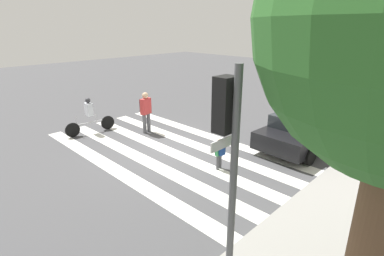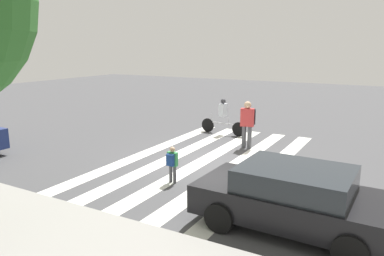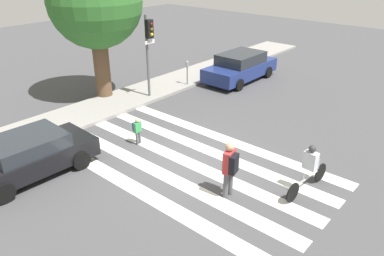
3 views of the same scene
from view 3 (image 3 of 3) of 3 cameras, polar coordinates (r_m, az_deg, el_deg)
name	(u,v)px [view 3 (image 3 of 3)]	position (r m, az deg, el deg)	size (l,w,h in m)	color
ground_plane	(188,162)	(13.11, -0.61, -5.24)	(60.00, 60.00, 0.00)	#444447
sidewalk_curb	(83,114)	(17.42, -16.23, 2.07)	(36.00, 2.50, 0.14)	gray
crosswalk_stripes	(188,162)	(13.11, -0.61, -5.23)	(5.07, 10.00, 0.01)	silver
traffic_light	(149,42)	(17.96, -6.62, 12.94)	(0.60, 0.50, 4.06)	#515456
parking_meter	(187,68)	(20.06, -0.74, 9.20)	(0.15, 0.15, 1.43)	#515456
street_tree	(95,2)	(18.28, -14.56, 18.03)	(4.29, 4.29, 6.77)	brown
pedestrian_adult_blue_shirt	(230,166)	(10.92, 5.80, -5.77)	(0.54, 0.49, 1.81)	#4C4C51
pedestrian_adult_yellow_jacket	(137,129)	(14.20, -8.35, -0.14)	(0.30, 0.25, 1.06)	#4C4C51
cyclist_far_lane	(310,167)	(11.74, 17.48, -5.66)	(2.20, 0.42, 1.58)	black
car_parked_far_curb	(29,155)	(13.24, -23.60, -3.75)	(4.18, 2.18, 1.36)	black
car_parked_silver_sedan	(240,67)	(21.37, 7.38, 9.26)	(4.76, 2.11, 1.57)	navy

